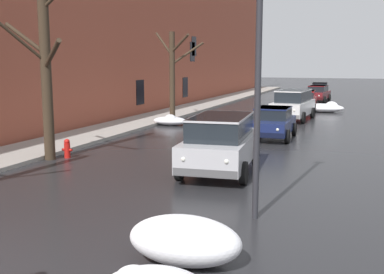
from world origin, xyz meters
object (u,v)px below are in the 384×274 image
suv_silver_approaching_near_lane (221,142)px  street_lamp_post (259,53)px  fire_hydrant (67,148)px  bare_tree_mid_block (173,72)px  bare_tree_second_along_sidewalk (45,57)px  sedan_maroon_queued_behind_truck (318,93)px  sedan_darkblue_parked_kerbside_close (273,122)px  sedan_red_parked_far_down_block (304,100)px  sedan_black_at_far_intersection (320,90)px  suv_white_parked_kerbside_mid (293,104)px

suv_silver_approaching_near_lane → street_lamp_post: street_lamp_post is taller
fire_hydrant → street_lamp_post: (7.98, -4.21, 3.32)m
bare_tree_mid_block → fire_hydrant: 11.35m
bare_tree_second_along_sidewalk → sedan_maroon_queued_behind_truck: (6.57, 28.97, -2.93)m
bare_tree_second_along_sidewalk → bare_tree_mid_block: (-0.01, 11.58, -0.79)m
suv_silver_approaching_near_lane → sedan_darkblue_parked_kerbside_close: bearing=87.8°
sedan_red_parked_far_down_block → sedan_black_at_far_intersection: (-0.12, 13.46, -0.00)m
sedan_maroon_queued_behind_truck → street_lamp_post: size_ratio=0.68×
sedan_darkblue_parked_kerbside_close → sedan_red_parked_far_down_block: size_ratio=0.91×
sedan_red_parked_far_down_block → sedan_maroon_queued_behind_truck: (0.21, 7.93, 0.00)m
sedan_maroon_queued_behind_truck → street_lamp_post: (1.78, -32.66, 2.93)m
bare_tree_second_along_sidewalk → sedan_red_parked_far_down_block: bare_tree_second_along_sidewalk is taller
sedan_red_parked_far_down_block → fire_hydrant: (-5.99, -20.52, -0.40)m
suv_silver_approaching_near_lane → bare_tree_mid_block: bearing=119.3°
fire_hydrant → sedan_maroon_queued_behind_truck: bearing=77.7°
sedan_red_parked_far_down_block → sedan_black_at_far_intersection: size_ratio=1.08×
bare_tree_second_along_sidewalk → sedan_red_parked_far_down_block: bearing=73.2°
sedan_maroon_queued_behind_truck → fire_hydrant: 29.12m
sedan_maroon_queued_behind_truck → street_lamp_post: street_lamp_post is taller
sedan_maroon_queued_behind_truck → street_lamp_post: 32.84m
bare_tree_second_along_sidewalk → sedan_darkblue_parked_kerbside_close: size_ratio=1.78×
sedan_darkblue_parked_kerbside_close → fire_hydrant: bearing=-131.0°
bare_tree_mid_block → sedan_red_parked_far_down_block: 11.60m
bare_tree_second_along_sidewalk → sedan_black_at_far_intersection: bearing=79.8°
sedan_maroon_queued_behind_truck → suv_silver_approaching_near_lane: bearing=-90.5°
sedan_red_parked_far_down_block → sedan_maroon_queued_behind_truck: same height
suv_silver_approaching_near_lane → street_lamp_post: bearing=-63.1°
sedan_darkblue_parked_kerbside_close → sedan_red_parked_far_down_block: bearing=91.0°
sedan_darkblue_parked_kerbside_close → sedan_maroon_queued_behind_truck: (-0.01, 21.29, 0.00)m
suv_silver_approaching_near_lane → sedan_red_parked_far_down_block: 20.72m
suv_silver_approaching_near_lane → suv_white_parked_kerbside_mid: bearing=89.3°
bare_tree_second_along_sidewalk → street_lamp_post: size_ratio=1.05×
bare_tree_second_along_sidewalk → bare_tree_mid_block: bearing=90.0°
suv_white_parked_kerbside_mid → sedan_red_parked_far_down_block: 6.19m
sedan_darkblue_parked_kerbside_close → suv_white_parked_kerbside_mid: bearing=90.8°
suv_silver_approaching_near_lane → sedan_darkblue_parked_kerbside_close: 7.36m
sedan_red_parked_far_down_block → street_lamp_post: bearing=-85.4°
bare_tree_mid_block → sedan_red_parked_far_down_block: bearing=56.1°
sedan_maroon_queued_behind_truck → sedan_black_at_far_intersection: bearing=93.5°
suv_silver_approaching_near_lane → street_lamp_post: 5.25m
sedan_red_parked_far_down_block → sedan_black_at_far_intersection: bearing=90.5°
sedan_black_at_far_intersection → fire_hydrant: 34.49m
sedan_black_at_far_intersection → fire_hydrant: bearing=-99.8°
bare_tree_mid_block → street_lamp_post: bearing=-61.3°
sedan_darkblue_parked_kerbside_close → sedan_red_parked_far_down_block: same height
suv_silver_approaching_near_lane → sedan_maroon_queued_behind_truck: suv_silver_approaching_near_lane is taller
bare_tree_mid_block → suv_silver_approaching_near_lane: 13.04m
suv_white_parked_kerbside_mid → sedan_red_parked_far_down_block: (-0.13, 6.19, -0.24)m
bare_tree_mid_block → sedan_black_at_far_intersection: 23.86m
bare_tree_second_along_sidewalk → sedan_darkblue_parked_kerbside_close: (6.58, 7.68, -2.93)m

